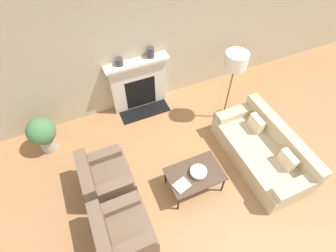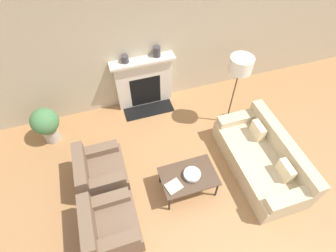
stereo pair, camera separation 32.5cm
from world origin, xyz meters
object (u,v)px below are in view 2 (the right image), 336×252
(armchair_far, at_px, (101,172))
(coffee_table, at_px, (189,177))
(book, at_px, (174,186))
(floor_lamp, at_px, (239,71))
(armchair_near, at_px, (110,226))
(couch, at_px, (262,159))
(mantel_vase_left, at_px, (125,59))
(mantel_vase_center_left, at_px, (157,52))
(fireplace, at_px, (144,83))
(potted_plant, at_px, (46,123))
(bowl, at_px, (192,174))

(armchair_far, xyz_separation_m, coffee_table, (1.38, -0.60, 0.12))
(book, height_order, floor_lamp, floor_lamp)
(armchair_near, bearing_deg, book, -76.96)
(armchair_far, height_order, floor_lamp, floor_lamp)
(armchair_near, bearing_deg, couch, -82.54)
(coffee_table, xyz_separation_m, mantel_vase_left, (-0.48, 2.33, 0.82))
(couch, xyz_separation_m, mantel_vase_left, (-1.90, 2.32, 0.96))
(armchair_near, bearing_deg, mantel_vase_center_left, -29.76)
(mantel_vase_left, bearing_deg, couch, -50.76)
(fireplace, bearing_deg, armchair_far, -125.54)
(floor_lamp, relative_size, potted_plant, 2.04)
(book, height_order, mantel_vase_left, mantel_vase_left)
(couch, xyz_separation_m, armchair_near, (-2.80, -0.37, 0.02))
(fireplace, xyz_separation_m, mantel_vase_center_left, (0.31, 0.01, 0.70))
(floor_lamp, relative_size, mantel_vase_left, 11.37)
(couch, relative_size, floor_lamp, 1.20)
(armchair_near, height_order, mantel_vase_left, mantel_vase_left)
(mantel_vase_center_left, bearing_deg, coffee_table, -93.96)
(couch, height_order, armchair_far, armchair_far)
(fireplace, bearing_deg, coffee_table, -86.30)
(coffee_table, relative_size, bowl, 3.29)
(couch, relative_size, coffee_table, 2.12)
(mantel_vase_center_left, bearing_deg, fireplace, -177.38)
(armchair_far, relative_size, book, 2.80)
(potted_plant, bearing_deg, fireplace, 12.35)
(coffee_table, xyz_separation_m, potted_plant, (-2.20, 1.86, 0.06))
(armchair_far, xyz_separation_m, bowl, (1.43, -0.61, 0.20))
(couch, relative_size, book, 6.60)
(fireplace, relative_size, armchair_far, 1.59)
(floor_lamp, bearing_deg, potted_plant, 169.83)
(armchair_far, xyz_separation_m, mantel_vase_center_left, (1.54, 1.73, 0.98))
(couch, xyz_separation_m, potted_plant, (-3.62, 1.86, 0.19))
(couch, distance_m, armchair_far, 2.86)
(armchair_far, bearing_deg, mantel_vase_left, -27.48)
(armchair_near, height_order, armchair_far, same)
(coffee_table, bearing_deg, bowl, -19.97)
(book, height_order, potted_plant, potted_plant)
(fireplace, relative_size, mantel_vase_left, 9.20)
(armchair_near, bearing_deg, bowl, -76.46)
(fireplace, distance_m, mantel_vase_left, 0.74)
(armchair_near, height_order, coffee_table, armchair_near)
(coffee_table, bearing_deg, armchair_near, -165.28)
(couch, relative_size, mantel_vase_left, 13.66)
(armchair_far, distance_m, coffee_table, 1.50)
(floor_lamp, bearing_deg, coffee_table, -137.84)
(bowl, bearing_deg, coffee_table, 160.03)
(coffee_table, relative_size, floor_lamp, 0.57)
(fireplace, height_order, mantel_vase_center_left, mantel_vase_center_left)
(fireplace, distance_m, mantel_vase_center_left, 0.77)
(couch, height_order, mantel_vase_left, mantel_vase_left)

